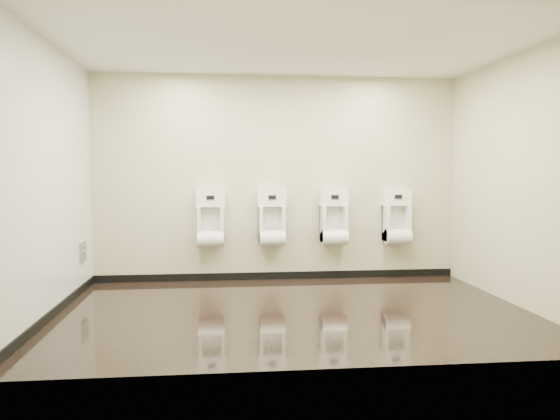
# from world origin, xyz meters

# --- Properties ---
(ground) EXTENTS (5.00, 3.50, 0.00)m
(ground) POSITION_xyz_m (0.00, 0.00, 0.00)
(ground) COLOR black
(ground) RESTS_ON ground
(ceiling) EXTENTS (5.00, 3.50, 0.00)m
(ceiling) POSITION_xyz_m (0.00, 0.00, 2.80)
(ceiling) COLOR silver
(back_wall) EXTENTS (5.00, 0.02, 2.80)m
(back_wall) POSITION_xyz_m (0.00, 1.75, 1.40)
(back_wall) COLOR beige
(back_wall) RESTS_ON ground
(front_wall) EXTENTS (5.00, 0.02, 2.80)m
(front_wall) POSITION_xyz_m (0.00, -1.75, 1.40)
(front_wall) COLOR beige
(front_wall) RESTS_ON ground
(left_wall) EXTENTS (0.02, 3.50, 2.80)m
(left_wall) POSITION_xyz_m (-2.50, 0.00, 1.40)
(left_wall) COLOR beige
(left_wall) RESTS_ON ground
(right_wall) EXTENTS (0.02, 3.50, 2.80)m
(right_wall) POSITION_xyz_m (2.50, 0.00, 1.40)
(right_wall) COLOR beige
(right_wall) RESTS_ON ground
(tile_overlay_left) EXTENTS (0.01, 3.50, 2.80)m
(tile_overlay_left) POSITION_xyz_m (-2.50, 0.00, 1.40)
(tile_overlay_left) COLOR silver
(tile_overlay_left) RESTS_ON ground
(skirting_back) EXTENTS (5.00, 0.02, 0.10)m
(skirting_back) POSITION_xyz_m (0.00, 1.74, 0.05)
(skirting_back) COLOR black
(skirting_back) RESTS_ON ground
(skirting_left) EXTENTS (0.02, 3.50, 0.10)m
(skirting_left) POSITION_xyz_m (-2.49, 0.00, 0.05)
(skirting_left) COLOR black
(skirting_left) RESTS_ON ground
(access_panel) EXTENTS (0.04, 0.25, 0.25)m
(access_panel) POSITION_xyz_m (-2.48, 1.20, 0.50)
(access_panel) COLOR #9E9EA3
(access_panel) RESTS_ON left_wall
(urinal_0) EXTENTS (0.40, 0.30, 0.74)m
(urinal_0) POSITION_xyz_m (-0.92, 1.62, 0.81)
(urinal_0) COLOR white
(urinal_0) RESTS_ON back_wall
(urinal_1) EXTENTS (0.40, 0.30, 0.74)m
(urinal_1) POSITION_xyz_m (-0.09, 1.62, 0.81)
(urinal_1) COLOR white
(urinal_1) RESTS_ON back_wall
(urinal_2) EXTENTS (0.40, 0.30, 0.74)m
(urinal_2) POSITION_xyz_m (0.77, 1.62, 0.81)
(urinal_2) COLOR white
(urinal_2) RESTS_ON back_wall
(urinal_3) EXTENTS (0.40, 0.30, 0.74)m
(urinal_3) POSITION_xyz_m (1.65, 1.62, 0.81)
(urinal_3) COLOR white
(urinal_3) RESTS_ON back_wall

